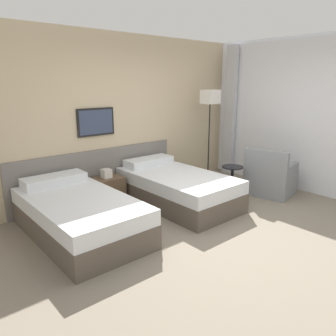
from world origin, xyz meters
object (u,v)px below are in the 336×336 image
(bed_near_door, at_px, (79,215))
(bed_near_window, at_px, (177,188))
(nightstand, at_px, (107,190))
(side_table, at_px, (232,176))
(armchair, at_px, (270,179))
(floor_lamp, at_px, (210,103))

(bed_near_door, relative_size, bed_near_window, 1.00)
(bed_near_window, xyz_separation_m, nightstand, (-0.85, 0.74, -0.04))
(nightstand, distance_m, side_table, 2.13)
(nightstand, xyz_separation_m, armchair, (2.41, -1.46, 0.04))
(armchair, bearing_deg, bed_near_door, 65.55)
(side_table, xyz_separation_m, armchair, (0.57, -0.39, -0.09))
(bed_near_window, relative_size, side_table, 3.76)
(nightstand, relative_size, armchair, 0.66)
(nightstand, bearing_deg, armchair, -31.30)
(bed_near_door, bearing_deg, side_table, -7.20)
(side_table, relative_size, armchair, 0.60)
(nightstand, bearing_deg, floor_lamp, -6.48)
(bed_near_window, distance_m, armchair, 1.72)
(bed_near_window, distance_m, nightstand, 1.13)
(bed_near_door, distance_m, side_table, 2.71)
(side_table, height_order, armchair, armchair)
(nightstand, bearing_deg, bed_near_window, -41.03)
(armchair, bearing_deg, floor_lamp, 0.54)
(nightstand, xyz_separation_m, floor_lamp, (2.14, -0.24, 1.31))
(nightstand, height_order, floor_lamp, floor_lamp)
(floor_lamp, xyz_separation_m, armchair, (0.27, -1.22, -1.27))
(bed_near_door, height_order, armchair, armchair)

